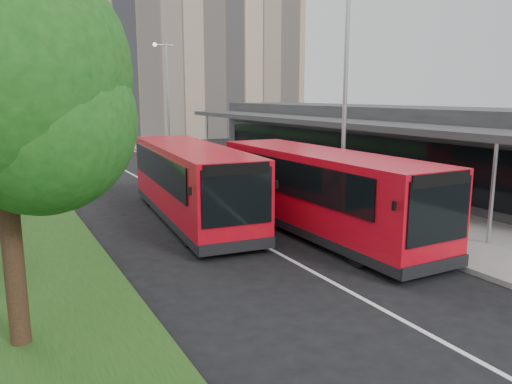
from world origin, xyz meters
TOP-DOWN VIEW (x-y plane):
  - ground at (0.00, 0.00)m, footprint 120.00×120.00m
  - pavement at (6.00, 20.00)m, footprint 5.00×80.00m
  - lane_centre_line at (0.00, 15.00)m, footprint 0.12×70.00m
  - kerb_dashes at (3.30, 19.00)m, footprint 0.12×56.00m
  - office_block at (14.00, 42.00)m, footprint 22.00×12.00m
  - station_building at (10.86, 8.00)m, footprint 7.70×26.00m
  - lamp_post_near at (4.12, 2.00)m, footprint 1.44×0.28m
  - lamp_post_far at (4.12, 22.00)m, footprint 1.44×0.28m
  - bus_main at (2.28, 0.63)m, footprint 2.66×9.80m
  - bus_second at (-0.81, 4.45)m, footprint 3.39×9.93m
  - litter_bin at (4.94, 8.65)m, footprint 0.53×0.53m
  - bollard at (5.05, 19.19)m, footprint 0.18×0.18m
  - car_near at (1.49, 37.56)m, footprint 2.44×4.30m
  - car_far at (-0.83, 45.21)m, footprint 1.68×3.33m

SIDE VIEW (x-z plane):
  - ground at x=0.00m, z-range 0.00..0.00m
  - kerb_dashes at x=3.30m, z-range 0.00..0.01m
  - lane_centre_line at x=0.00m, z-range 0.00..0.01m
  - pavement at x=6.00m, z-range 0.00..0.15m
  - car_far at x=-0.83m, z-range 0.00..1.05m
  - litter_bin at x=4.94m, z-range 0.15..0.99m
  - bollard at x=5.05m, z-range 0.15..1.08m
  - car_near at x=1.49m, z-range 0.00..1.38m
  - bus_second at x=-0.81m, z-range 0.04..2.79m
  - bus_main at x=2.28m, z-range 0.04..2.80m
  - station_building at x=10.86m, z-range 0.04..4.04m
  - lamp_post_near at x=4.12m, z-range 0.72..8.72m
  - lamp_post_far at x=4.12m, z-range 0.72..8.72m
  - office_block at x=14.00m, z-range 0.00..18.00m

